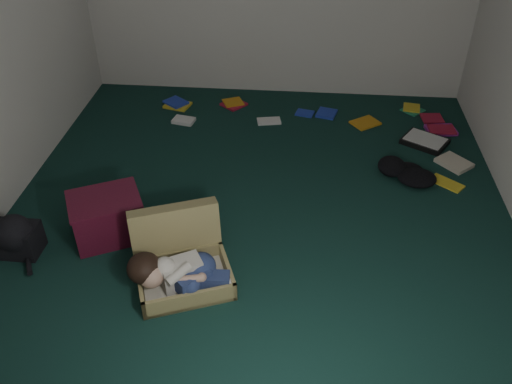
# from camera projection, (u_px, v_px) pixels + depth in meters

# --- Properties ---
(floor) EXTENTS (4.50, 4.50, 0.00)m
(floor) POSITION_uv_depth(u_px,v_px,m) (258.00, 216.00, 4.29)
(floor) COLOR #0F2D27
(floor) RESTS_ON ground
(wall_front) EXTENTS (4.50, 0.00, 4.50)m
(wall_front) POSITION_uv_depth(u_px,v_px,m) (197.00, 343.00, 1.72)
(wall_front) COLOR silver
(wall_front) RESTS_ON ground
(suitcase) EXTENTS (0.79, 0.79, 0.45)m
(suitcase) POSITION_uv_depth(u_px,v_px,m) (181.00, 259.00, 3.70)
(suitcase) COLOR #9C8E55
(suitcase) RESTS_ON floor
(person) EXTENTS (0.69, 0.35, 0.28)m
(person) POSITION_uv_depth(u_px,v_px,m) (178.00, 272.00, 3.55)
(person) COLOR beige
(person) RESTS_ON suitcase
(maroon_bin) EXTENTS (0.63, 0.58, 0.35)m
(maroon_bin) POSITION_uv_depth(u_px,v_px,m) (107.00, 217.00, 4.01)
(maroon_bin) COLOR #531125
(maroon_bin) RESTS_ON floor
(backpack) EXTENTS (0.42, 0.33, 0.25)m
(backpack) POSITION_uv_depth(u_px,v_px,m) (16.00, 238.00, 3.89)
(backpack) COLOR black
(backpack) RESTS_ON floor
(clothing_pile) EXTENTS (0.55, 0.48, 0.15)m
(clothing_pile) POSITION_uv_depth(u_px,v_px,m) (404.00, 169.00, 4.70)
(clothing_pile) COLOR black
(clothing_pile) RESTS_ON floor
(paper_tray) EXTENTS (0.49, 0.46, 0.06)m
(paper_tray) POSITION_uv_depth(u_px,v_px,m) (425.00, 141.00, 5.16)
(paper_tray) COLOR black
(paper_tray) RESTS_ON floor
(book_scatter) EXTENTS (2.96, 1.55, 0.02)m
(book_scatter) POSITION_uv_depth(u_px,v_px,m) (333.00, 124.00, 5.46)
(book_scatter) COLOR yellow
(book_scatter) RESTS_ON floor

